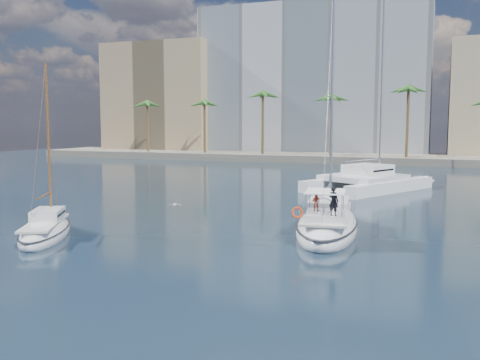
% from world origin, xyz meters
% --- Properties ---
extents(ground, '(160.00, 160.00, 0.00)m').
position_xyz_m(ground, '(0.00, 0.00, 0.00)').
color(ground, black).
rests_on(ground, ground).
extents(quay, '(120.00, 14.00, 1.20)m').
position_xyz_m(quay, '(0.00, 61.00, 0.60)').
color(quay, gray).
rests_on(quay, ground).
extents(building_modern, '(42.00, 16.00, 28.00)m').
position_xyz_m(building_modern, '(-12.00, 73.00, 14.00)').
color(building_modern, silver).
rests_on(building_modern, ground).
extents(building_tan_left, '(22.00, 14.00, 22.00)m').
position_xyz_m(building_tan_left, '(-42.00, 69.00, 11.00)').
color(building_tan_left, tan).
rests_on(building_tan_left, ground).
extents(palm_left, '(3.60, 3.60, 12.30)m').
position_xyz_m(palm_left, '(-34.00, 57.00, 10.28)').
color(palm_left, brown).
rests_on(palm_left, ground).
extents(palm_centre, '(3.60, 3.60, 12.30)m').
position_xyz_m(palm_centre, '(0.00, 57.00, 10.28)').
color(palm_centre, brown).
rests_on(palm_centre, ground).
extents(main_sloop, '(5.05, 11.71, 16.83)m').
position_xyz_m(main_sloop, '(4.35, 2.61, 0.52)').
color(main_sloop, white).
rests_on(main_sloop, ground).
extents(small_sloop, '(5.44, 7.70, 10.70)m').
position_xyz_m(small_sloop, '(-10.64, -4.47, 0.40)').
color(small_sloop, white).
rests_on(small_sloop, ground).
extents(catamaran, '(11.84, 14.54, 18.84)m').
position_xyz_m(catamaran, '(4.02, 23.87, 1.17)').
color(catamaran, white).
rests_on(catamaran, ground).
extents(seagull, '(1.10, 0.47, 0.20)m').
position_xyz_m(seagull, '(-7.28, 5.26, 0.68)').
color(seagull, silver).
rests_on(seagull, ground).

